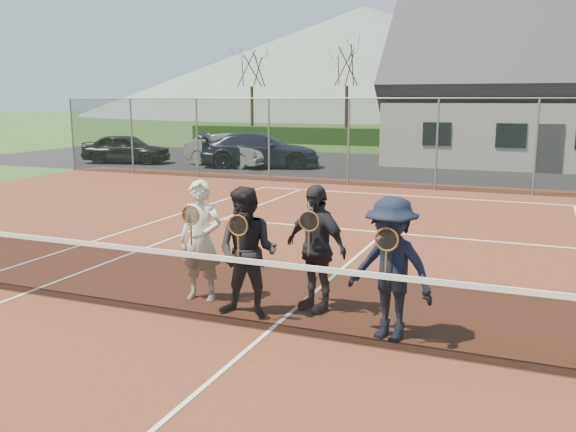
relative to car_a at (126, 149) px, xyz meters
name	(u,v)px	position (x,y,z in m)	size (l,w,h in m)	color
ground	(459,170)	(14.80, 3.17, -0.69)	(220.00, 220.00, 0.00)	#2C4D1B
court_surface	(269,332)	(14.80, -16.83, -0.68)	(30.00, 30.00, 0.02)	#562819
tarmac_carpark	(368,166)	(10.80, 3.17, -0.69)	(40.00, 12.00, 0.01)	black
hedge_row	(484,140)	(14.80, 15.17, -0.14)	(40.00, 1.20, 1.10)	black
hill_west	(363,62)	(-10.20, 78.17, 8.31)	(110.00, 110.00, 18.00)	slate
car_a	(126,149)	(0.00, 0.00, 0.00)	(1.63, 4.06, 1.38)	black
car_b	(229,150)	(5.07, 0.68, 0.02)	(1.51, 4.32, 1.42)	gray
car_c	(260,150)	(6.54, 0.78, 0.07)	(2.13, 5.24, 1.52)	#191A32
court_markings	(269,331)	(14.80, -16.83, -0.67)	(11.03, 23.83, 0.01)	white
tennis_net	(269,293)	(14.80, -16.83, -0.15)	(11.68, 0.08, 1.10)	slate
perimeter_fence	(437,144)	(14.80, -3.33, 0.83)	(30.07, 0.07, 3.02)	slate
clubhouse	(566,76)	(18.80, 7.17, 3.30)	(15.60, 8.20, 7.70)	silver
tree_a	(251,58)	(-1.20, 16.17, 5.10)	(3.20, 3.20, 7.77)	#332212
tree_b	(347,56)	(5.80, 16.17, 5.10)	(3.20, 3.20, 7.77)	#341E13
tree_c	(526,51)	(16.80, 16.17, 5.10)	(3.20, 3.20, 7.77)	#362613
player_a	(201,241)	(13.34, -16.01, 0.23)	(0.69, 0.53, 1.80)	silver
player_b	(247,253)	(14.29, -16.39, 0.23)	(0.91, 0.73, 1.80)	black
player_c	(315,248)	(15.06, -15.78, 0.23)	(1.14, 0.80, 1.80)	#222227
player_d	(391,269)	(16.28, -16.45, 0.23)	(1.31, 0.98, 1.80)	black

